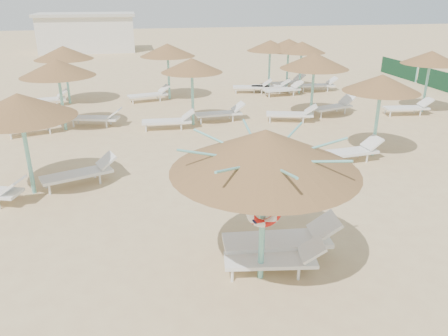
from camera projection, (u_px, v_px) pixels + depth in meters
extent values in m
plane|color=#D2B680|center=(273.00, 266.00, 8.60)|extent=(120.00, 120.00, 0.00)
cylinder|color=#76CDC3|center=(262.00, 220.00, 7.80)|extent=(0.11, 0.11, 2.44)
cone|color=brown|center=(265.00, 150.00, 7.30)|extent=(3.25, 3.25, 0.73)
cylinder|color=#76CDC3|center=(265.00, 165.00, 7.40)|extent=(0.20, 0.20, 0.12)
cylinder|color=#76CDC3|center=(307.00, 150.00, 7.46)|extent=(1.47, 0.04, 0.37)
cylinder|color=#76CDC3|center=(285.00, 141.00, 7.90)|extent=(1.07, 1.07, 0.37)
cylinder|color=#76CDC3|center=(253.00, 139.00, 8.00)|extent=(0.04, 1.47, 0.37)
cylinder|color=#76CDC3|center=(228.00, 145.00, 7.70)|extent=(1.07, 1.07, 0.37)
cylinder|color=#76CDC3|center=(221.00, 156.00, 7.18)|extent=(1.47, 0.04, 0.37)
cylinder|color=#76CDC3|center=(242.00, 167.00, 6.74)|extent=(1.07, 1.07, 0.37)
cylinder|color=#76CDC3|center=(279.00, 170.00, 6.64)|extent=(0.04, 1.47, 0.37)
cylinder|color=#76CDC3|center=(307.00, 162.00, 6.94)|extent=(1.07, 1.07, 0.37)
torus|color=red|center=(265.00, 210.00, 7.61)|extent=(0.67, 0.15, 0.67)
cylinder|color=white|center=(232.00, 276.00, 8.09)|extent=(0.06, 0.06, 0.26)
cylinder|color=white|center=(231.00, 261.00, 8.51)|extent=(0.06, 0.06, 0.26)
cylinder|color=white|center=(298.00, 274.00, 8.14)|extent=(0.06, 0.06, 0.26)
cylinder|color=white|center=(294.00, 260.00, 8.56)|extent=(0.06, 0.06, 0.26)
cube|color=white|center=(270.00, 260.00, 8.27)|extent=(1.81, 0.85, 0.07)
cube|color=white|center=(312.00, 249.00, 8.22)|extent=(0.53, 0.62, 0.33)
cylinder|color=white|center=(234.00, 260.00, 8.50)|extent=(0.07, 0.07, 0.32)
cylinder|color=white|center=(230.00, 244.00, 9.03)|extent=(0.07, 0.07, 0.32)
cylinder|color=white|center=(310.00, 255.00, 8.66)|extent=(0.07, 0.07, 0.32)
cylinder|color=white|center=(302.00, 240.00, 9.18)|extent=(0.07, 0.07, 0.32)
cube|color=white|center=(277.00, 241.00, 8.78)|extent=(2.22, 0.91, 0.09)
cube|color=white|center=(324.00, 226.00, 8.77)|extent=(0.61, 0.73, 0.41)
cylinder|color=#76CDC3|center=(27.00, 153.00, 11.27)|extent=(0.11, 0.11, 2.30)
cone|color=brown|center=(19.00, 106.00, 10.81)|extent=(2.76, 2.76, 0.62)
cylinder|color=#76CDC3|center=(21.00, 115.00, 10.90)|extent=(0.20, 0.20, 0.12)
cylinder|color=white|center=(11.00, 195.00, 11.24)|extent=(0.06, 0.06, 0.28)
cube|color=white|center=(13.00, 185.00, 10.82)|extent=(0.66, 0.73, 0.36)
cylinder|color=white|center=(50.00, 190.00, 11.55)|extent=(0.06, 0.06, 0.28)
cylinder|color=white|center=(46.00, 183.00, 11.94)|extent=(0.06, 0.06, 0.28)
cylinder|color=white|center=(100.00, 179.00, 12.21)|extent=(0.06, 0.06, 0.28)
cylinder|color=white|center=(95.00, 173.00, 12.60)|extent=(0.06, 0.06, 0.28)
cube|color=white|center=(77.00, 174.00, 12.07)|extent=(2.00, 1.23, 0.08)
cube|color=white|center=(106.00, 160.00, 12.39)|extent=(0.66, 0.73, 0.36)
cylinder|color=#76CDC3|center=(62.00, 101.00, 16.61)|extent=(0.11, 0.11, 2.30)
cone|color=brown|center=(57.00, 68.00, 16.14)|extent=(2.75, 2.75, 0.62)
cylinder|color=#76CDC3|center=(58.00, 74.00, 16.23)|extent=(0.20, 0.20, 0.12)
cylinder|color=white|center=(11.00, 136.00, 15.86)|extent=(0.06, 0.06, 0.28)
cylinder|color=white|center=(10.00, 132.00, 16.27)|extent=(0.06, 0.06, 0.28)
cylinder|color=white|center=(50.00, 131.00, 16.46)|extent=(0.06, 0.06, 0.28)
cylinder|color=white|center=(48.00, 127.00, 16.87)|extent=(0.06, 0.06, 0.28)
cube|color=white|center=(33.00, 126.00, 16.35)|extent=(2.00, 1.14, 0.08)
cube|color=white|center=(56.00, 117.00, 16.64)|extent=(0.64, 0.71, 0.36)
cylinder|color=white|center=(73.00, 124.00, 17.30)|extent=(0.06, 0.06, 0.28)
cylinder|color=white|center=(78.00, 120.00, 17.77)|extent=(0.06, 0.06, 0.28)
cylinder|color=white|center=(106.00, 125.00, 17.20)|extent=(0.06, 0.06, 0.28)
cylinder|color=white|center=(111.00, 121.00, 17.66)|extent=(0.06, 0.06, 0.28)
cube|color=white|center=(95.00, 118.00, 17.41)|extent=(2.00, 1.14, 0.08)
cube|color=white|center=(115.00, 113.00, 17.25)|extent=(0.64, 0.71, 0.36)
cylinder|color=#76CDC3|center=(67.00, 79.00, 20.60)|extent=(0.11, 0.11, 2.30)
cone|color=brown|center=(63.00, 53.00, 20.13)|extent=(2.68, 2.68, 0.60)
cylinder|color=#76CDC3|center=(64.00, 58.00, 20.22)|extent=(0.20, 0.20, 0.12)
cylinder|color=white|center=(26.00, 106.00, 19.92)|extent=(0.06, 0.06, 0.28)
cylinder|color=white|center=(26.00, 104.00, 20.35)|extent=(0.06, 0.06, 0.28)
cylinder|color=white|center=(57.00, 104.00, 20.39)|extent=(0.06, 0.06, 0.28)
cylinder|color=white|center=(57.00, 101.00, 20.81)|extent=(0.06, 0.06, 0.28)
cube|color=white|center=(44.00, 100.00, 20.34)|extent=(1.98, 0.95, 0.08)
cube|color=white|center=(62.00, 93.00, 20.55)|extent=(0.58, 0.68, 0.36)
cylinder|color=#76CDC3|center=(193.00, 97.00, 17.25)|extent=(0.11, 0.11, 2.30)
cone|color=brown|center=(192.00, 65.00, 16.78)|extent=(2.39, 2.39, 0.54)
cylinder|color=#76CDC3|center=(192.00, 71.00, 16.87)|extent=(0.20, 0.20, 0.12)
cylinder|color=white|center=(146.00, 128.00, 16.71)|extent=(0.06, 0.06, 0.28)
cylinder|color=white|center=(146.00, 125.00, 17.17)|extent=(0.06, 0.06, 0.28)
cylinder|color=white|center=(181.00, 127.00, 16.90)|extent=(0.06, 0.06, 0.28)
cylinder|color=white|center=(181.00, 123.00, 17.36)|extent=(0.06, 0.06, 0.28)
cube|color=white|center=(167.00, 121.00, 16.99)|extent=(1.93, 0.73, 0.08)
cube|color=white|center=(188.00, 114.00, 17.01)|extent=(0.52, 0.63, 0.36)
cylinder|color=white|center=(201.00, 121.00, 17.69)|extent=(0.06, 0.06, 0.28)
cylinder|color=white|center=(198.00, 118.00, 18.14)|extent=(0.06, 0.06, 0.28)
cylinder|color=white|center=(233.00, 119.00, 18.02)|extent=(0.06, 0.06, 0.28)
cylinder|color=white|center=(230.00, 115.00, 18.46)|extent=(0.06, 0.06, 0.28)
cube|color=white|center=(218.00, 114.00, 18.04)|extent=(1.93, 0.73, 0.08)
cube|color=white|center=(238.00, 107.00, 18.15)|extent=(0.52, 0.63, 0.36)
cylinder|color=#76CDC3|center=(169.00, 76.00, 21.53)|extent=(0.11, 0.11, 2.30)
cone|color=brown|center=(167.00, 50.00, 21.06)|extent=(2.67, 2.67, 0.60)
cylinder|color=#76CDC3|center=(168.00, 55.00, 21.15)|extent=(0.20, 0.20, 0.12)
cylinder|color=white|center=(133.00, 101.00, 20.81)|extent=(0.06, 0.06, 0.28)
cylinder|color=white|center=(130.00, 99.00, 21.23)|extent=(0.06, 0.06, 0.28)
cylinder|color=white|center=(160.00, 99.00, 21.34)|extent=(0.06, 0.06, 0.28)
cylinder|color=white|center=(157.00, 97.00, 21.76)|extent=(0.06, 0.06, 0.28)
cube|color=white|center=(148.00, 95.00, 21.27)|extent=(1.99, 1.03, 0.08)
cube|color=white|center=(164.00, 89.00, 21.51)|extent=(0.61, 0.69, 0.36)
cylinder|color=#76CDC3|center=(377.00, 121.00, 13.98)|extent=(0.11, 0.11, 2.30)
cone|color=brown|center=(382.00, 83.00, 13.52)|extent=(2.38, 2.38, 0.53)
cylinder|color=#76CDC3|center=(381.00, 90.00, 13.60)|extent=(0.20, 0.20, 0.12)
cylinder|color=white|center=(329.00, 163.00, 13.35)|extent=(0.06, 0.06, 0.28)
cylinder|color=white|center=(321.00, 158.00, 13.79)|extent=(0.06, 0.06, 0.28)
cylinder|color=white|center=(367.00, 158.00, 13.72)|extent=(0.06, 0.06, 0.28)
cylinder|color=white|center=(358.00, 153.00, 14.16)|extent=(0.06, 0.06, 0.28)
cube|color=white|center=(348.00, 152.00, 13.72)|extent=(1.95, 0.79, 0.08)
cube|color=white|center=(372.00, 142.00, 13.86)|extent=(0.54, 0.64, 0.36)
cylinder|color=#76CDC3|center=(312.00, 91.00, 18.24)|extent=(0.11, 0.11, 2.30)
cone|color=brown|center=(315.00, 61.00, 17.77)|extent=(2.81, 2.81, 0.63)
cylinder|color=#76CDC3|center=(314.00, 67.00, 17.86)|extent=(0.20, 0.20, 0.12)
cylinder|color=white|center=(270.00, 119.00, 17.88)|extent=(0.06, 0.06, 0.28)
cylinder|color=white|center=(270.00, 116.00, 18.34)|extent=(0.06, 0.06, 0.28)
cylinder|color=white|center=(303.00, 120.00, 17.77)|extent=(0.06, 0.06, 0.28)
cylinder|color=white|center=(302.00, 117.00, 18.23)|extent=(0.06, 0.06, 0.28)
cube|color=white|center=(290.00, 114.00, 17.98)|extent=(2.00, 1.15, 0.08)
cube|color=white|center=(311.00, 109.00, 17.82)|extent=(0.64, 0.72, 0.36)
cylinder|color=white|center=(321.00, 115.00, 18.54)|extent=(0.06, 0.06, 0.28)
cylinder|color=white|center=(313.00, 112.00, 18.94)|extent=(0.06, 0.06, 0.28)
cylinder|color=white|center=(345.00, 111.00, 19.14)|extent=(0.06, 0.06, 0.28)
cylinder|color=white|center=(337.00, 109.00, 19.55)|extent=(0.06, 0.06, 0.28)
cube|color=white|center=(332.00, 107.00, 19.03)|extent=(2.00, 1.15, 0.08)
cube|color=white|center=(347.00, 100.00, 19.32)|extent=(0.64, 0.72, 0.36)
cylinder|color=#76CDC3|center=(269.00, 69.00, 23.33)|extent=(0.11, 0.11, 2.30)
cone|color=brown|center=(270.00, 45.00, 22.86)|extent=(2.46, 2.46, 0.55)
cylinder|color=#76CDC3|center=(270.00, 50.00, 22.95)|extent=(0.20, 0.20, 0.12)
cylinder|color=white|center=(236.00, 91.00, 22.91)|extent=(0.06, 0.06, 0.28)
cylinder|color=white|center=(236.00, 89.00, 23.37)|extent=(0.06, 0.06, 0.28)
cylinder|color=white|center=(262.00, 91.00, 22.90)|extent=(0.06, 0.06, 0.28)
cylinder|color=white|center=(261.00, 89.00, 23.36)|extent=(0.06, 0.06, 0.28)
cube|color=white|center=(251.00, 87.00, 23.07)|extent=(1.99, 1.02, 0.08)
cube|color=white|center=(267.00, 82.00, 22.97)|extent=(0.60, 0.69, 0.36)
cylinder|color=white|center=(276.00, 88.00, 23.67)|extent=(0.06, 0.06, 0.28)
cylinder|color=white|center=(271.00, 86.00, 24.09)|extent=(0.06, 0.06, 0.28)
cylinder|color=white|center=(297.00, 86.00, 24.19)|extent=(0.06, 0.06, 0.28)
cylinder|color=white|center=(292.00, 84.00, 24.61)|extent=(0.06, 0.06, 0.28)
cube|color=white|center=(286.00, 83.00, 24.12)|extent=(1.99, 1.02, 0.08)
cube|color=white|center=(299.00, 77.00, 24.36)|extent=(0.60, 0.69, 0.36)
cylinder|color=#76CDC3|center=(426.00, 86.00, 19.19)|extent=(0.11, 0.11, 2.30)
cone|color=brown|center=(431.00, 57.00, 18.73)|extent=(2.47, 2.47, 0.56)
cylinder|color=#76CDC3|center=(430.00, 63.00, 18.81)|extent=(0.20, 0.20, 0.12)
cylinder|color=white|center=(390.00, 114.00, 18.70)|extent=(0.06, 0.06, 0.28)
cylinder|color=white|center=(385.00, 111.00, 19.16)|extent=(0.06, 0.06, 0.28)
cylinder|color=white|center=(420.00, 113.00, 18.82)|extent=(0.06, 0.06, 0.28)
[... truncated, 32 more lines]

